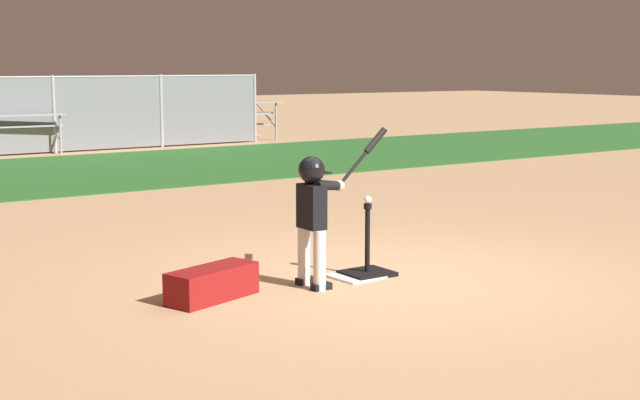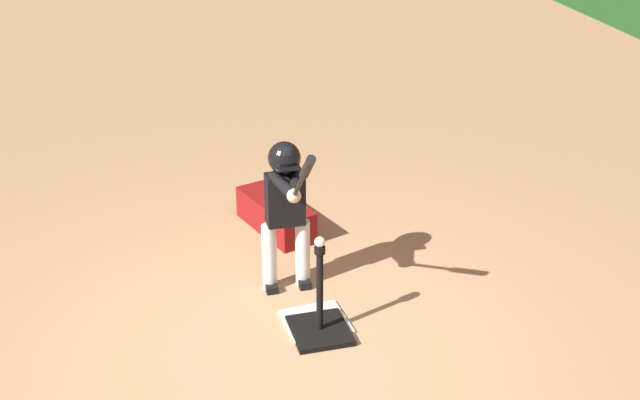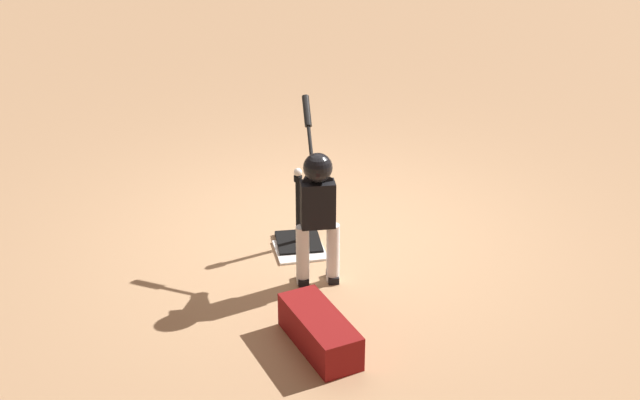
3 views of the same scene
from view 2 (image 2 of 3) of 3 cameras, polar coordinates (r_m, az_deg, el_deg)
The scene contains 6 objects.
ground_plane at distance 6.21m, azimuth -2.04°, elevation -9.43°, with size 90.00×90.00×0.00m, color tan.
home_plate at distance 6.45m, azimuth -0.27°, elevation -7.79°, with size 0.44×0.44×0.02m, color white.
batting_tee at distance 6.30m, azimuth -0.01°, elevation -7.81°, with size 0.44×0.40×0.69m.
batter_child at distance 6.51m, azimuth -2.19°, elevation 0.11°, with size 0.96×0.37×1.42m.
baseball at distance 5.97m, azimuth -0.01°, elevation -2.70°, with size 0.07×0.07×0.07m, color white.
equipment_bag at distance 7.66m, azimuth -2.86°, elevation -0.95°, with size 0.84×0.32×0.28m, color maroon.
Camera 2 is at (4.95, -1.13, 3.57)m, focal length 50.00 mm.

